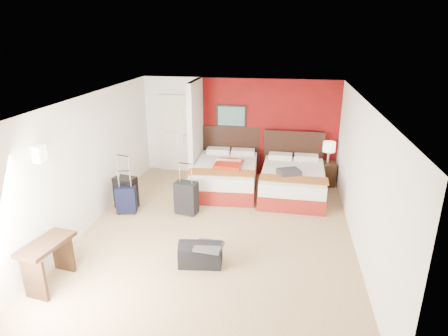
% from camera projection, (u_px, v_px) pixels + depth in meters
% --- Properties ---
extents(ground, '(6.50, 6.50, 0.00)m').
position_uv_depth(ground, '(217.00, 231.00, 7.36)').
color(ground, tan).
rests_on(ground, ground).
extents(room_walls, '(5.02, 6.52, 2.50)m').
position_uv_depth(room_walls, '(165.00, 144.00, 8.47)').
color(room_walls, white).
rests_on(room_walls, ground).
extents(red_accent_panel, '(3.50, 0.04, 2.50)m').
position_uv_depth(red_accent_panel, '(268.00, 129.00, 9.82)').
color(red_accent_panel, maroon).
rests_on(red_accent_panel, ground).
extents(partition_wall, '(0.12, 1.20, 2.50)m').
position_uv_depth(partition_wall, '(196.00, 132.00, 9.51)').
color(partition_wall, silver).
rests_on(partition_wall, ground).
extents(entry_door, '(0.82, 0.06, 2.05)m').
position_uv_depth(entry_door, '(174.00, 133.00, 10.25)').
color(entry_door, silver).
rests_on(entry_door, ground).
extents(bed_left, '(1.56, 2.15, 0.63)m').
position_uv_depth(bed_left, '(225.00, 176.00, 9.25)').
color(bed_left, white).
rests_on(bed_left, ground).
extents(bed_right, '(1.48, 2.07, 0.61)m').
position_uv_depth(bed_right, '(292.00, 183.00, 8.89)').
color(bed_right, white).
rests_on(bed_right, ground).
extents(red_suitcase_open, '(0.66, 0.87, 0.10)m').
position_uv_depth(red_suitcase_open, '(229.00, 163.00, 9.02)').
color(red_suitcase_open, '#A9240E').
rests_on(red_suitcase_open, bed_left).
extents(jacket_bundle, '(0.58, 0.53, 0.11)m').
position_uv_depth(jacket_bundle, '(289.00, 172.00, 8.50)').
color(jacket_bundle, '#3C3B41').
rests_on(jacket_bundle, bed_right).
extents(nightstand, '(0.43, 0.43, 0.57)m').
position_uv_depth(nightstand, '(327.00, 174.00, 9.49)').
color(nightstand, '#321D10').
rests_on(nightstand, ground).
extents(table_lamp, '(0.38, 0.38, 0.53)m').
position_uv_depth(table_lamp, '(329.00, 153.00, 9.31)').
color(table_lamp, white).
rests_on(table_lamp, nightstand).
extents(suitcase_black, '(0.51, 0.38, 0.68)m').
position_uv_depth(suitcase_black, '(126.00, 194.00, 8.20)').
color(suitcase_black, black).
rests_on(suitcase_black, ground).
extents(suitcase_charcoal, '(0.49, 0.36, 0.66)m').
position_uv_depth(suitcase_charcoal, '(186.00, 199.00, 7.97)').
color(suitcase_charcoal, black).
rests_on(suitcase_charcoal, ground).
extents(suitcase_navy, '(0.44, 0.33, 0.55)m').
position_uv_depth(suitcase_navy, '(126.00, 201.00, 8.01)').
color(suitcase_navy, black).
rests_on(suitcase_navy, ground).
extents(duffel_bag, '(0.73, 0.44, 0.35)m').
position_uv_depth(duffel_bag, '(201.00, 255.00, 6.26)').
color(duffel_bag, black).
rests_on(duffel_bag, ground).
extents(jacket_draped, '(0.46, 0.40, 0.06)m').
position_uv_depth(jacket_draped, '(209.00, 246.00, 6.13)').
color(jacket_draped, '#3E3F44').
rests_on(jacket_draped, duffel_bag).
extents(desk, '(0.56, 0.91, 0.71)m').
position_uv_depth(desk, '(49.00, 263.00, 5.73)').
color(desk, '#311C10').
rests_on(desk, ground).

